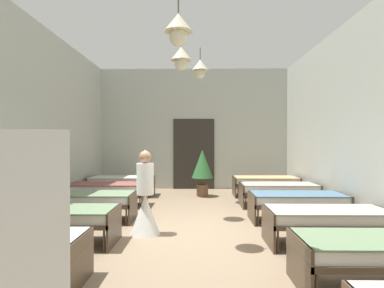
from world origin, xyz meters
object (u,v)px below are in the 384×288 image
(bed_right_row_5, at_px, (265,181))
(potted_plant, at_px, (202,167))
(bed_right_row_4, at_px, (278,189))
(bed_right_row_2, at_px, (328,218))
(bed_right_row_1, at_px, (383,250))
(patient_seated_primary, at_px, (26,211))
(bed_left_row_5, at_px, (122,181))
(bed_left_row_2, at_px, (56,217))
(bed_right_row_3, at_px, (297,200))
(bed_left_row_3, at_px, (88,199))
(nurse_near_aisle, at_px, (145,204))
(bed_left_row_4, at_px, (108,189))

(bed_right_row_5, distance_m, potted_plant, 1.93)
(bed_right_row_4, bearing_deg, bed_right_row_2, -90.00)
(bed_right_row_1, relative_size, potted_plant, 1.37)
(bed_right_row_4, distance_m, patient_seated_primary, 5.99)
(bed_right_row_4, distance_m, bed_left_row_5, 4.54)
(bed_right_row_5, height_order, potted_plant, potted_plant)
(bed_right_row_5, relative_size, potted_plant, 1.37)
(bed_left_row_2, xyz_separation_m, bed_right_row_3, (4.29, 1.49, 0.00))
(bed_right_row_2, bearing_deg, bed_left_row_3, 160.90)
(bed_right_row_2, height_order, bed_right_row_4, same)
(bed_left_row_3, distance_m, patient_seated_primary, 3.06)
(bed_right_row_2, distance_m, potted_plant, 4.82)
(bed_right_row_1, distance_m, bed_right_row_4, 4.46)
(patient_seated_primary, xyz_separation_m, potted_plant, (2.06, 5.94, 0.01))
(bed_right_row_4, height_order, bed_right_row_5, same)
(bed_right_row_1, height_order, patient_seated_primary, patient_seated_primary)
(bed_right_row_1, xyz_separation_m, bed_right_row_3, (0.00, 2.97, 0.00))
(bed_left_row_2, bearing_deg, bed_right_row_5, 46.09)
(bed_left_row_2, bearing_deg, bed_right_row_4, 34.71)
(bed_left_row_3, height_order, nurse_near_aisle, nurse_near_aisle)
(bed_right_row_3, bearing_deg, bed_right_row_2, -90.00)
(bed_left_row_3, height_order, bed_right_row_4, same)
(bed_left_row_4, bearing_deg, bed_right_row_4, 0.00)
(bed_left_row_4, distance_m, potted_plant, 2.84)
(nurse_near_aisle, bearing_deg, bed_right_row_4, 159.19)
(bed_left_row_3, bearing_deg, bed_right_row_2, -19.10)
(bed_right_row_2, xyz_separation_m, potted_plant, (-1.88, 4.42, 0.44))
(bed_left_row_5, distance_m, potted_plant, 2.45)
(bed_left_row_4, height_order, patient_seated_primary, patient_seated_primary)
(bed_left_row_2, xyz_separation_m, bed_right_row_2, (4.29, 0.00, 0.00))
(bed_right_row_3, distance_m, bed_right_row_5, 2.97)
(bed_left_row_4, bearing_deg, potted_plant, 30.92)
(bed_right_row_1, xyz_separation_m, bed_right_row_4, (0.00, 4.46, 0.00))
(bed_left_row_5, bearing_deg, nurse_near_aisle, -71.15)
(bed_right_row_1, relative_size, bed_left_row_4, 1.00)
(bed_left_row_2, height_order, nurse_near_aisle, nurse_near_aisle)
(bed_right_row_3, height_order, bed_right_row_4, same)
(bed_right_row_2, distance_m, patient_seated_primary, 4.25)
(bed_right_row_2, bearing_deg, potted_plant, 113.07)
(bed_right_row_2, bearing_deg, bed_left_row_5, 133.91)
(bed_left_row_2, relative_size, bed_right_row_5, 1.00)
(nurse_near_aisle, bearing_deg, bed_right_row_3, 137.39)
(patient_seated_primary, bearing_deg, bed_left_row_2, 102.93)
(bed_right_row_1, relative_size, patient_seated_primary, 2.38)
(bed_right_row_1, bearing_deg, bed_right_row_5, 90.00)
(bed_right_row_3, height_order, bed_right_row_5, same)
(bed_right_row_5, bearing_deg, bed_right_row_1, -90.00)
(bed_left_row_5, height_order, nurse_near_aisle, nurse_near_aisle)
(bed_left_row_5, bearing_deg, patient_seated_primary, -86.65)
(bed_right_row_5, bearing_deg, bed_left_row_4, -160.90)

